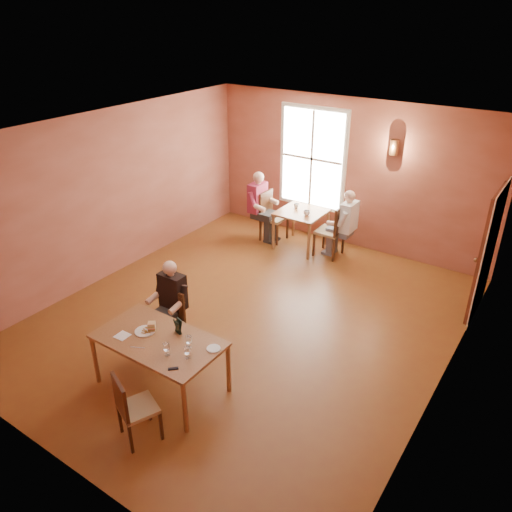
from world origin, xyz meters
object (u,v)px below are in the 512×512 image
Objects in this scene: chair_diner_maroon at (274,217)px; main_table at (161,363)px; diner_main at (164,313)px; second_table at (301,229)px; chair_empty at (138,406)px; diner_maroon at (273,208)px; chair_diner_main at (167,323)px; diner_white at (331,224)px; chair_diner_white at (330,230)px.

main_table is at bearing 14.67° from chair_diner_maroon.
diner_main reaches higher than second_table.
chair_empty is 5.76m from diner_maroon.
chair_empty is at bearing -63.34° from main_table.
main_table is 0.84m from diner_main.
main_table is 0.82m from chair_diner_main.
chair_diner_main is (-0.50, 0.65, 0.07)m from main_table.
diner_maroon reaches higher than chair_empty.
main_table is at bearing 127.57° from chair_diner_main.
second_table is 0.66m from chair_diner_maroon.
second_table is 0.74m from diner_white.
diner_maroon reaches higher than chair_diner_main.
diner_white reaches higher than chair_diner_main.
diner_white is (0.09, 4.74, 0.29)m from main_table.
chair_diner_maroon reaches higher than second_table.
chair_diner_white is at bearing 90.00° from diner_maroon.
chair_empty is 0.64× the size of diner_maroon.
chair_empty reaches higher than chair_diner_main.
chair_empty is at bearing -176.91° from diner_white.
chair_diner_white reaches higher than chair_diner_main.
main_table is 1.83× the size of second_table.
main_table is at bearing 15.01° from diner_maroon.
diner_maroon is at bearing -79.33° from chair_diner_main.
main_table is 0.86m from chair_empty.
chair_diner_white is 1.30m from chair_diner_maroon.
diner_white is (0.59, 4.12, 0.04)m from diner_main.
chair_empty is at bearing 122.53° from diner_main.
chair_diner_main is 0.63× the size of diner_maroon.
chair_diner_maroon is at bearing 129.77° from chair_empty.
second_table is at bearing -88.74° from diner_main.
chair_diner_maroon is 0.19m from diner_maroon.
chair_diner_main is 1.00× the size of second_table.
second_table is (-0.09, 4.09, -0.05)m from chair_diner_main.
chair_diner_maroon is 0.74× the size of diner_maroon.
diner_white is 0.95× the size of diner_maroon.
second_table is (-0.09, 4.12, -0.24)m from diner_main.
diner_white is at bearing 88.92° from main_table.
second_table is 0.86× the size of chair_diner_maroon.
chair_diner_maroon reaches higher than chair_empty.
main_table is 4.90m from chair_diner_maroon.
diner_maroon reaches higher than diner_main.
chair_diner_maroon is at bearing 90.00° from chair_diner_white.
second_table is at bearing 90.00° from diner_maroon.
chair_diner_main is 4.17m from diner_maroon.
second_table is at bearing 90.00° from chair_diner_white.
chair_diner_white is 0.80× the size of diner_white.
chair_diner_main is 4.13m from chair_diner_white.
diner_maroon is (-0.77, 4.12, 0.07)m from diner_main.
chair_diner_white is at bearing -97.79° from chair_diner_main.
second_table is 0.67m from chair_diner_white.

